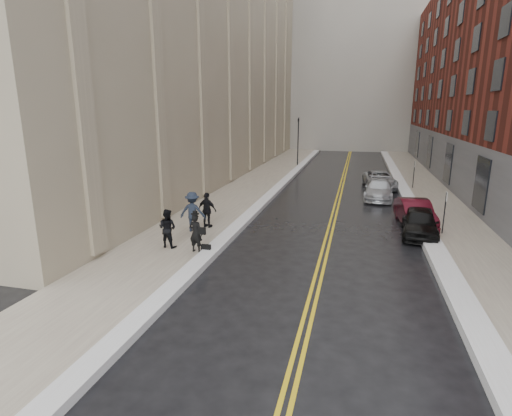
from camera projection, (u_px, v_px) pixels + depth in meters
The scene contains 19 objects.
ground at pixel (242, 287), 14.03m from camera, with size 160.00×160.00×0.00m, color black.
sidewalk_left at pixel (245, 191), 30.13m from camera, with size 4.00×64.00×0.15m, color gray.
sidewalk_right at pixel (437, 201), 26.88m from camera, with size 3.00×64.00×0.15m, color gray.
lane_stripe_a at pixel (337, 197), 28.49m from camera, with size 0.12×64.00×0.01m, color gold.
lane_stripe_b at pixel (340, 197), 28.44m from camera, with size 0.12×64.00×0.01m, color gold.
snow_ridge_left at pixel (274, 192), 29.57m from camera, with size 0.70×60.80×0.26m, color white.
snow_ridge_right at pixel (408, 198), 27.31m from camera, with size 0.85×60.80×0.30m, color white.
tower_far_right at pixel (430, 12), 67.36m from camera, with size 22.00×18.00×44.00m, color slate.
traffic_signal at pixel (298, 138), 42.11m from camera, with size 0.18×0.15×5.20m.
parking_sign_near at pixel (445, 210), 19.32m from camera, with size 0.06×0.35×2.23m.
parking_sign_far at pixel (414, 172), 30.60m from camera, with size 0.06×0.35×2.23m.
car_black at pixel (420, 222), 19.54m from camera, with size 1.63×4.06×1.38m, color black.
car_maroon at pixel (415, 213), 21.31m from camera, with size 1.47×4.21×1.39m, color #3F0B15.
car_silver_near at pixel (379, 189), 27.67m from camera, with size 1.87×4.60×1.33m, color #A9ACB1.
car_silver_far at pixel (380, 180), 31.39m from camera, with size 2.19×4.75×1.32m, color #A5A8AD.
pedestrian_main at pixel (196, 233), 16.89m from camera, with size 0.61×0.40×1.67m, color black.
pedestrian_a at pixel (167, 228), 17.49m from camera, with size 0.84×0.65×1.72m, color black.
pedestrian_b at pixel (193, 212), 19.76m from camera, with size 1.29×0.74×1.99m, color #1B2230.
pedestrian_c at pixel (207, 210), 20.41m from camera, with size 1.07×0.44×1.82m, color black.
Camera 1 is at (3.68, -12.41, 6.11)m, focal length 28.00 mm.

